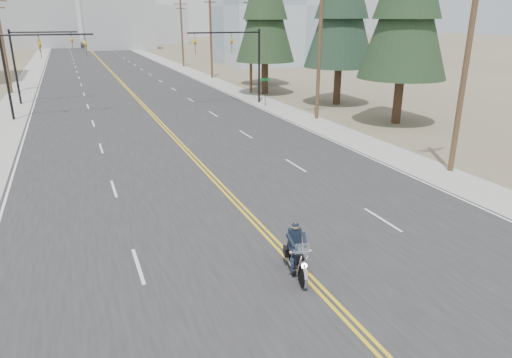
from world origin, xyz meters
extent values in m
plane|color=#776D56|center=(0.00, 0.00, 0.00)|extent=(400.00, 400.00, 0.00)
cube|color=#303033|center=(0.00, 70.00, 0.01)|extent=(20.00, 200.00, 0.01)
cube|color=#A5A5A0|center=(-11.50, 70.00, 0.01)|extent=(3.00, 200.00, 0.01)
cube|color=#A5A5A0|center=(11.50, 70.00, 0.01)|extent=(3.00, 200.00, 0.01)
cylinder|color=black|center=(-11.00, 32.00, 3.50)|extent=(0.20, 0.20, 7.00)
cylinder|color=black|center=(-7.50, 32.00, 6.70)|extent=(7.00, 0.14, 0.14)
imported|color=#BF8C0C|center=(-8.20, 32.00, 6.05)|extent=(0.21, 0.26, 1.30)
imported|color=#BF8C0C|center=(-4.70, 32.00, 6.05)|extent=(0.21, 0.26, 1.30)
cylinder|color=black|center=(11.00, 32.00, 3.50)|extent=(0.20, 0.20, 7.00)
cylinder|color=black|center=(7.50, 32.00, 6.70)|extent=(7.00, 0.14, 0.14)
imported|color=#BF8C0C|center=(8.20, 32.00, 6.05)|extent=(0.21, 0.26, 1.30)
imported|color=#BF8C0C|center=(4.70, 32.00, 6.05)|extent=(0.21, 0.26, 1.30)
cylinder|color=black|center=(-11.00, 40.00, 3.50)|extent=(0.20, 0.20, 7.00)
cylinder|color=black|center=(-8.00, 40.00, 6.70)|extent=(6.00, 0.14, 0.14)
imported|color=#BF8C0C|center=(-8.60, 40.00, 6.05)|extent=(0.21, 0.26, 1.30)
imported|color=#BF8C0C|center=(-5.60, 40.00, 6.05)|extent=(0.21, 0.26, 1.30)
cylinder|color=black|center=(10.80, 30.00, 1.30)|extent=(0.06, 0.06, 2.60)
cube|color=#0C5926|center=(10.80, 30.00, 2.50)|extent=(0.90, 0.03, 0.25)
cylinder|color=brown|center=(12.50, 8.00, 5.50)|extent=(0.30, 0.30, 11.00)
cylinder|color=brown|center=(12.50, 23.00, 5.75)|extent=(0.30, 0.30, 11.50)
cylinder|color=brown|center=(12.50, 38.00, 5.50)|extent=(0.30, 0.30, 11.00)
cube|color=brown|center=(12.50, 38.00, 9.50)|extent=(1.60, 0.12, 0.12)
cylinder|color=brown|center=(12.50, 53.00, 5.75)|extent=(0.30, 0.30, 11.50)
cube|color=brown|center=(12.50, 53.00, 10.00)|extent=(1.60, 0.12, 0.12)
cylinder|color=brown|center=(12.50, 70.00, 5.50)|extent=(0.30, 0.30, 11.00)
cube|color=brown|center=(12.50, 70.00, 10.20)|extent=(2.20, 0.12, 0.12)
cube|color=brown|center=(12.50, 70.00, 9.50)|extent=(1.60, 0.12, 0.12)
cylinder|color=brown|center=(-12.50, 48.00, 5.25)|extent=(0.30, 0.30, 10.50)
cube|color=#9EB5CC|center=(32.00, 70.00, 10.00)|extent=(24.00, 16.00, 20.00)
cube|color=#ADB2B7|center=(8.00, 125.00, 7.00)|extent=(18.00, 14.00, 14.00)
cube|color=#B7BCC6|center=(40.00, 110.00, 9.00)|extent=(16.00, 12.00, 18.00)
cube|color=#B7BCC6|center=(25.00, 150.00, 6.00)|extent=(14.00, 14.00, 12.00)
cylinder|color=#382619|center=(17.56, 19.11, 1.77)|extent=(0.69, 0.69, 3.55)
cone|color=black|center=(17.56, 19.11, 8.87)|extent=(6.70, 6.70, 10.65)
cylinder|color=#382619|center=(17.71, 28.36, 1.78)|extent=(0.78, 0.78, 3.55)
cone|color=#172F1E|center=(17.71, 28.36, 8.89)|extent=(6.66, 6.66, 10.66)
cylinder|color=#382619|center=(13.76, 36.96, 1.76)|extent=(0.61, 0.61, 3.51)
cone|color=#1D341A|center=(13.76, 36.96, 8.79)|extent=(6.33, 6.33, 10.54)
cylinder|color=#382619|center=(16.66, 44.01, 1.69)|extent=(0.79, 0.79, 3.39)
cone|color=black|center=(16.66, 44.01, 8.47)|extent=(6.33, 6.33, 10.17)
camera|label=1|loc=(-6.40, -10.07, 7.94)|focal=32.00mm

